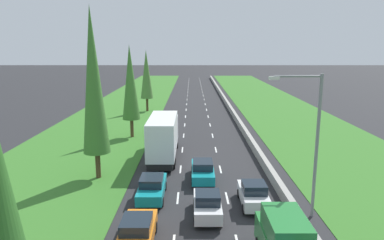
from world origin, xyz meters
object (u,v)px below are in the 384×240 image
teal_sedan_centre_lane (202,170)px  poplar_tree_third (130,83)px  white_hatchback_centre_lane (207,204)px  white_hatchback_right_lane (253,194)px  orange_sedan_left_lane (137,232)px  poplar_tree_fourth (146,75)px  white_box_truck_left_lane (163,136)px  poplar_tree_second (93,81)px  street_light_mast (311,136)px  teal_sedan_left_lane (151,187)px

teal_sedan_centre_lane → poplar_tree_third: 16.95m
white_hatchback_centre_lane → white_hatchback_right_lane: 3.54m
orange_sedan_left_lane → poplar_tree_fourth: 41.41m
white_box_truck_left_lane → white_hatchback_right_lane: size_ratio=2.41×
orange_sedan_left_lane → poplar_tree_second: size_ratio=0.33×
white_box_truck_left_lane → poplar_tree_second: size_ratio=0.69×
white_hatchback_centre_lane → poplar_tree_second: poplar_tree_second is taller
orange_sedan_left_lane → street_light_mast: (10.20, 3.41, 4.42)m
poplar_tree_second → street_light_mast: (14.92, -6.70, -2.67)m
white_hatchback_right_lane → poplar_tree_fourth: size_ratio=0.38×
teal_sedan_centre_lane → white_box_truck_left_lane: bearing=122.1°
poplar_tree_third → street_light_mast: (14.39, -20.07, -1.24)m
white_hatchback_right_lane → poplar_tree_third: 22.43m
teal_sedan_left_lane → street_light_mast: 11.35m
teal_sedan_centre_lane → street_light_mast: (6.40, -6.23, 4.42)m
orange_sedan_left_lane → poplar_tree_second: poplar_tree_second is taller
teal_sedan_left_lane → white_hatchback_centre_lane: size_ratio=1.15×
teal_sedan_left_lane → poplar_tree_fourth: 35.36m
street_light_mast → white_box_truck_left_lane: bearing=129.9°
white_hatchback_centre_lane → poplar_tree_third: (-8.10, 20.15, 5.64)m
street_light_mast → white_hatchback_right_lane: bearing=154.3°
teal_sedan_centre_lane → poplar_tree_second: bearing=176.9°
teal_sedan_left_lane → white_box_truck_left_lane: (0.11, 9.18, 1.37)m
street_light_mast → orange_sedan_left_lane: bearing=-161.5°
white_hatchback_right_lane → street_light_mast: bearing=-25.7°
white_box_truck_left_lane → poplar_tree_second: poplar_tree_second is taller
orange_sedan_left_lane → poplar_tree_third: 24.51m
teal_sedan_left_lane → poplar_tree_second: poplar_tree_second is taller
teal_sedan_centre_lane → poplar_tree_fourth: bearing=105.0°
white_hatchback_centre_lane → white_hatchback_right_lane: bearing=26.7°
teal_sedan_centre_lane → poplar_tree_fourth: poplar_tree_fourth is taller
poplar_tree_fourth → white_hatchback_centre_lane: bearing=-77.3°
poplar_tree_third → street_light_mast: size_ratio=1.21×
white_hatchback_right_lane → poplar_tree_third: (-11.26, 18.56, 5.64)m
orange_sedan_left_lane → white_hatchback_centre_lane: size_ratio=1.15×
white_hatchback_centre_lane → poplar_tree_third: bearing=111.9°
poplar_tree_second → teal_sedan_centre_lane: bearing=-3.1°
white_box_truck_left_lane → street_light_mast: size_ratio=1.04×
white_hatchback_centre_lane → street_light_mast: size_ratio=0.43×
orange_sedan_left_lane → teal_sedan_centre_lane: (3.80, 9.65, 0.00)m
white_box_truck_left_lane → teal_sedan_centre_lane: white_box_truck_left_lane is taller
orange_sedan_left_lane → poplar_tree_fourth: poplar_tree_fourth is taller
poplar_tree_second → teal_sedan_left_lane: bearing=-39.2°
poplar_tree_third → street_light_mast: 24.72m
teal_sedan_left_lane → street_light_mast: street_light_mast is taller
poplar_tree_fourth → poplar_tree_second: bearing=-90.3°
teal_sedan_centre_lane → poplar_tree_second: size_ratio=0.33×
white_box_truck_left_lane → teal_sedan_centre_lane: size_ratio=2.09×
white_hatchback_centre_lane → poplar_tree_second: 13.06m
teal_sedan_left_lane → white_hatchback_right_lane: white_hatchback_right_lane is taller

